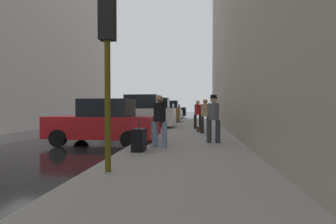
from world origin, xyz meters
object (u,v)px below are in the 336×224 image
(parked_white_van, at_px, (140,114))
(parked_dark_green_sedan, at_px, (173,111))
(parked_gray_coupe, at_px, (163,112))
(parked_red_hatchback, at_px, (104,123))
(pedestrian_in_red_jacket, at_px, (198,113))
(traffic_light, at_px, (107,45))
(pedestrian_in_tan_coat, at_px, (205,114))
(duffel_bag, at_px, (200,129))
(fire_hydrant, at_px, (158,127))
(parked_bronze_suv, at_px, (155,112))
(pedestrian_with_beanie, at_px, (213,116))
(pedestrian_in_jeans, at_px, (160,118))
(parked_black_suv, at_px, (169,110))
(rolling_suitcase, at_px, (139,140))

(parked_white_van, relative_size, parked_dark_green_sedan, 1.10)
(parked_gray_coupe, height_order, parked_dark_green_sedan, same)
(parked_red_hatchback, distance_m, pedestrian_in_red_jacket, 6.89)
(traffic_light, height_order, pedestrian_in_red_jacket, traffic_light)
(pedestrian_in_tan_coat, xyz_separation_m, duffel_bag, (-0.27, 0.86, -0.81))
(fire_hydrant, bearing_deg, pedestrian_in_red_jacket, 58.43)
(parked_bronze_suv, height_order, pedestrian_in_tan_coat, parked_bronze_suv)
(parked_gray_coupe, distance_m, pedestrian_in_red_jacket, 13.29)
(parked_bronze_suv, xyz_separation_m, pedestrian_in_red_jacket, (3.73, -7.08, 0.07))
(parked_white_van, xyz_separation_m, duffel_bag, (3.82, -2.70, -0.74))
(parked_bronze_suv, bearing_deg, parked_red_hatchback, -90.00)
(parked_dark_green_sedan, relative_size, duffel_bag, 9.60)
(traffic_light, bearing_deg, parked_white_van, 99.13)
(parked_bronze_suv, xyz_separation_m, pedestrian_with_beanie, (4.29, -13.12, 0.10))
(parked_dark_green_sedan, distance_m, fire_hydrant, 27.32)
(parked_white_van, height_order, parked_gray_coupe, parked_white_van)
(parked_red_hatchback, height_order, pedestrian_in_jeans, pedestrian_in_jeans)
(parked_gray_coupe, bearing_deg, parked_black_suv, 90.00)
(fire_hydrant, distance_m, traffic_light, 7.80)
(parked_dark_green_sedan, bearing_deg, rolling_suitcase, -86.55)
(parked_red_hatchback, xyz_separation_m, parked_white_van, (-0.00, 6.72, 0.18))
(parked_dark_green_sedan, xyz_separation_m, duffel_bag, (3.82, -25.89, -0.56))
(traffic_light, distance_m, rolling_suitcase, 3.38)
(fire_hydrant, bearing_deg, parked_gray_coupe, 96.48)
(parked_red_hatchback, relative_size, rolling_suitcase, 4.08)
(parked_bronze_suv, xyz_separation_m, traffic_light, (1.85, -17.68, 1.73))
(traffic_light, height_order, duffel_bag, traffic_light)
(parked_white_van, distance_m, pedestrian_in_tan_coat, 5.42)
(parked_red_hatchback, xyz_separation_m, parked_black_suv, (-0.00, 24.09, 0.18))
(parked_black_suv, xyz_separation_m, fire_hydrant, (1.80, -21.43, -0.54))
(rolling_suitcase, bearing_deg, fire_hydrant, 91.60)
(parked_red_hatchback, relative_size, duffel_bag, 9.65)
(fire_hydrant, xyz_separation_m, pedestrian_in_jeans, (0.66, -4.17, 0.61))
(fire_hydrant, distance_m, pedestrian_in_red_jacket, 3.73)
(parked_gray_coupe, xyz_separation_m, traffic_light, (1.85, -23.35, 1.91))
(parked_red_hatchback, distance_m, traffic_light, 5.50)
(parked_bronze_suv, bearing_deg, pedestrian_in_red_jacket, -62.21)
(parked_red_hatchback, relative_size, parked_black_suv, 0.92)
(parked_white_van, xyz_separation_m, fire_hydrant, (1.80, -4.06, -0.54))
(parked_black_suv, height_order, rolling_suitcase, parked_black_suv)
(parked_bronze_suv, bearing_deg, duffel_bag, -66.63)
(fire_hydrant, relative_size, traffic_light, 0.20)
(parked_bronze_suv, distance_m, parked_black_suv, 11.21)
(pedestrian_in_jeans, bearing_deg, pedestrian_in_red_jacket, 80.12)
(pedestrian_in_red_jacket, bearing_deg, pedestrian_in_jeans, -99.88)
(parked_red_hatchback, height_order, parked_gray_coupe, same)
(parked_red_hatchback, bearing_deg, pedestrian_with_beanie, -3.25)
(parked_black_suv, height_order, pedestrian_in_red_jacket, parked_black_suv)
(fire_hydrant, bearing_deg, parked_black_suv, 94.81)
(parked_white_van, bearing_deg, duffel_bag, -35.18)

